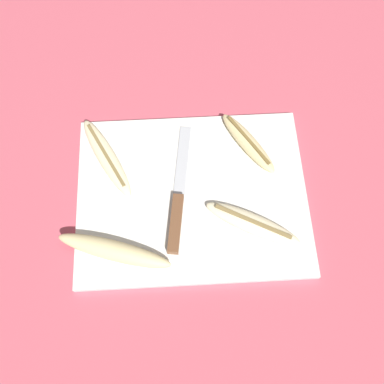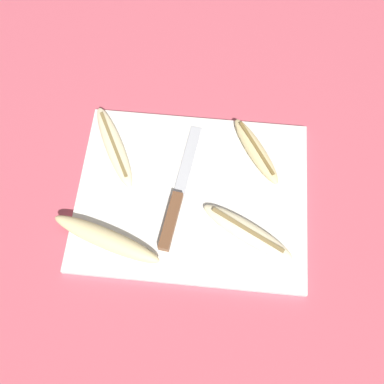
{
  "view_description": "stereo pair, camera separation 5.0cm",
  "coord_description": "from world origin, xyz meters",
  "px_view_note": "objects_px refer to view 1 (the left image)",
  "views": [
    {
      "loc": [
        -0.02,
        -0.34,
        0.8
      ],
      "look_at": [
        0.0,
        0.0,
        0.02
      ],
      "focal_mm": 42.0,
      "sensor_mm": 36.0,
      "label": 1
    },
    {
      "loc": [
        0.03,
        -0.33,
        0.8
      ],
      "look_at": [
        0.0,
        0.0,
        0.02
      ],
      "focal_mm": 42.0,
      "sensor_mm": 36.0,
      "label": 2
    }
  ],
  "objects_px": {
    "banana_ripe_center": "(114,251)",
    "banana_pale_long": "(107,157)",
    "banana_mellow_near": "(248,143)",
    "banana_bright_far": "(252,224)",
    "knife": "(177,210)"
  },
  "relations": [
    {
      "from": "banana_ripe_center",
      "to": "banana_mellow_near",
      "type": "bearing_deg",
      "value": 38.54
    },
    {
      "from": "banana_pale_long",
      "to": "banana_bright_far",
      "type": "bearing_deg",
      "value": -29.54
    },
    {
      "from": "banana_pale_long",
      "to": "banana_ripe_center",
      "type": "bearing_deg",
      "value": -84.54
    },
    {
      "from": "banana_bright_far",
      "to": "banana_ripe_center",
      "type": "bearing_deg",
      "value": -171.21
    },
    {
      "from": "knife",
      "to": "banana_bright_far",
      "type": "xyz_separation_m",
      "value": [
        0.14,
        -0.03,
        0.0
      ]
    },
    {
      "from": "banana_bright_far",
      "to": "banana_ripe_center",
      "type": "height_order",
      "value": "banana_ripe_center"
    },
    {
      "from": "banana_bright_far",
      "to": "banana_pale_long",
      "type": "xyz_separation_m",
      "value": [
        -0.27,
        0.15,
        -0.0
      ]
    },
    {
      "from": "banana_ripe_center",
      "to": "banana_pale_long",
      "type": "relative_size",
      "value": 1.12
    },
    {
      "from": "knife",
      "to": "banana_pale_long",
      "type": "bearing_deg",
      "value": 146.24
    },
    {
      "from": "banana_ripe_center",
      "to": "banana_pale_long",
      "type": "xyz_separation_m",
      "value": [
        -0.02,
        0.19,
        -0.01
      ]
    },
    {
      "from": "knife",
      "to": "banana_bright_far",
      "type": "bearing_deg",
      "value": -6.53
    },
    {
      "from": "knife",
      "to": "banana_mellow_near",
      "type": "bearing_deg",
      "value": 50.33
    },
    {
      "from": "knife",
      "to": "banana_mellow_near",
      "type": "xyz_separation_m",
      "value": [
        0.15,
        0.13,
        0.0
      ]
    },
    {
      "from": "banana_bright_far",
      "to": "banana_pale_long",
      "type": "bearing_deg",
      "value": 150.46
    },
    {
      "from": "banana_mellow_near",
      "to": "banana_ripe_center",
      "type": "distance_m",
      "value": 0.33
    }
  ]
}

